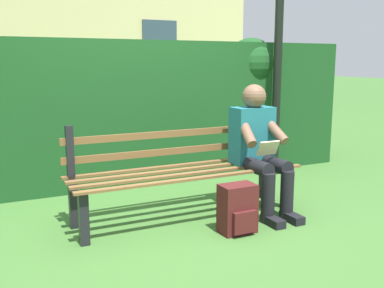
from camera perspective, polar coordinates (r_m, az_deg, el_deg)
name	(u,v)px	position (r m, az deg, el deg)	size (l,w,h in m)	color
ground	(187,218)	(3.97, -0.64, -9.48)	(60.00, 60.00, 0.00)	#3D6B2D
park_bench	(184,170)	(3.91, -1.10, -3.33)	(2.05, 0.55, 0.85)	black
person_seated	(259,146)	(4.05, 8.64, -0.22)	(0.44, 0.73, 1.16)	#1E6672
hedge_backdrop	(115,110)	(5.09, -9.85, 4.37)	(5.88, 0.74, 1.66)	#19471E
backpack	(238,209)	(3.61, 5.91, -8.36)	(0.29, 0.26, 0.40)	#4C1919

